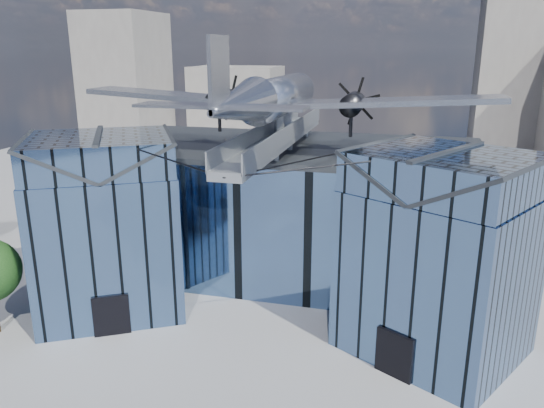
# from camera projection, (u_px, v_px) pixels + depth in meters

# --- Properties ---
(ground_plane) EXTENTS (120.00, 120.00, 0.00)m
(ground_plane) POSITION_uv_depth(u_px,v_px,m) (264.00, 317.00, 34.93)
(ground_plane) COLOR gray
(museum) EXTENTS (32.88, 24.50, 17.60)m
(museum) POSITION_uv_depth(u_px,v_px,m) (285.00, 211.00, 38.74)
(museum) COLOR #486794
(museum) RESTS_ON ground
(bg_towers) EXTENTS (77.00, 24.50, 26.00)m
(bg_towers) POSITION_uv_depth(u_px,v_px,m) (365.00, 97.00, 78.52)
(bg_towers) COLOR gray
(bg_towers) RESTS_ON ground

